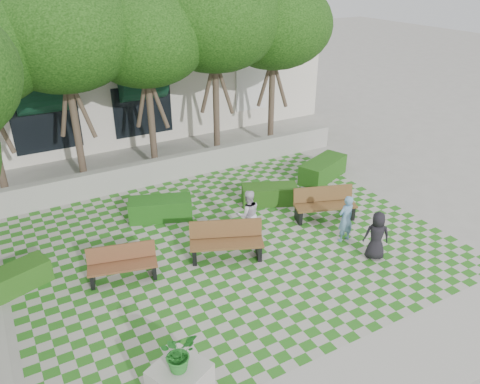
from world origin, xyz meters
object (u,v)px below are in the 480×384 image
person_blue (346,219)px  hedge_east (323,169)px  planter_front (180,378)px  hedge_west (13,280)px  hedge_midleft (161,209)px  hedge_midright (270,194)px  bench_west (122,264)px  bench_east (324,204)px  bench_mid (226,241)px  person_white (248,214)px  person_dark (377,236)px

person_blue → hedge_east: bearing=-121.9°
planter_front → hedge_west: bearing=114.4°
hedge_midleft → hedge_midright: bearing=-12.9°
hedge_midleft → bench_west: bearing=-128.2°
hedge_midleft → bench_east: bearing=-29.2°
hedge_east → hedge_west: bearing=-172.1°
hedge_midright → person_blue: person_blue is taller
hedge_midright → bench_mid: bearing=-142.4°
planter_front → bench_mid: bearing=52.2°
bench_mid → hedge_midleft: 3.10m
bench_east → hedge_west: size_ratio=1.17×
planter_front → person_blue: bearing=24.5°
bench_mid → person_blue: bearing=8.1°
hedge_east → person_blue: person_blue is taller
bench_west → hedge_east: bearing=30.0°
bench_mid → person_blue: (3.45, -0.93, 0.23)m
bench_mid → hedge_east: (5.64, 2.86, -0.13)m
hedge_midleft → person_white: bearing=-50.9°
bench_west → planter_front: planter_front is taller
hedge_west → hedge_midright: bearing=5.7°
hedge_midright → bench_east: bearing=-60.9°
hedge_midleft → person_dark: bearing=-48.6°
hedge_midleft → planter_front: (-2.18, -6.86, 0.31)m
hedge_midright → person_white: bearing=-139.1°
bench_mid → person_dark: bearing=-6.3°
bench_west → person_dark: 6.88m
bench_east → person_blue: (-0.32, -1.35, 0.24)m
person_blue → person_white: person_white is taller
bench_east → bench_west: (-6.58, 0.03, -0.05)m
hedge_midright → hedge_midleft: size_ratio=0.94×
hedge_midright → person_white: person_white is taller
bench_mid → hedge_midleft: bench_mid is taller
person_blue → person_dark: (0.15, -1.11, -0.03)m
bench_west → person_white: bearing=17.2°
person_blue → bench_east: bearing=-105.2°
bench_east → person_white: person_white is taller
bench_west → hedge_midright: size_ratio=0.99×
bench_mid → person_dark: (3.60, -2.04, 0.20)m
hedge_midright → planter_front: size_ratio=1.14×
bench_west → person_dark: (6.41, -2.49, 0.27)m
hedge_west → planter_front: 5.73m
bench_west → hedge_midleft: size_ratio=0.93×
hedge_east → person_white: size_ratio=1.42×
person_blue → bench_west: bearing=-14.3°
bench_mid → planter_front: planter_front is taller
bench_mid → hedge_west: size_ratio=1.21×
bench_east → hedge_west: 9.18m
bench_west → person_dark: person_dark is taller
hedge_west → bench_west: bearing=-19.2°
hedge_midleft → person_blue: size_ratio=1.34×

